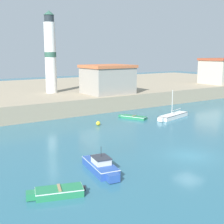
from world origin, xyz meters
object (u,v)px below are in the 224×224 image
at_px(dinghy_green_4, 133,117).
at_px(harbor_shed_near_wharf, 222,71).
at_px(dinghy_green_0, 57,192).
at_px(sailboat_white_2, 173,116).
at_px(motorboat_blue_3, 101,166).
at_px(harbor_shed_mid_row, 108,79).
at_px(lighthouse, 50,54).
at_px(mooring_buoy, 98,123).

distance_m(dinghy_green_4, harbor_shed_near_wharf, 35.97).
xyz_separation_m(dinghy_green_0, sailboat_white_2, (25.27, 14.39, 0.05)).
xyz_separation_m(motorboat_blue_3, harbor_shed_mid_row, (17.26, 25.61, 4.65)).
height_order(dinghy_green_0, lighthouse, lighthouse).
distance_m(sailboat_white_2, harbor_shed_mid_row, 14.59).
height_order(dinghy_green_4, lighthouse, lighthouse).
xyz_separation_m(sailboat_white_2, lighthouse, (-11.07, 19.89, 9.25)).
height_order(dinghy_green_4, harbor_shed_near_wharf, harbor_shed_near_wharf).
relative_size(mooring_buoy, harbor_shed_mid_row, 0.07).
bearing_deg(mooring_buoy, sailboat_white_2, -10.68).
relative_size(dinghy_green_0, lighthouse, 0.28).
relative_size(lighthouse, harbor_shed_near_wharf, 1.60).
bearing_deg(lighthouse, harbor_shed_mid_row, -38.86).
xyz_separation_m(motorboat_blue_3, mooring_buoy, (8.46, 14.41, -0.18)).
bearing_deg(lighthouse, harbor_shed_near_wharf, -8.98).
bearing_deg(harbor_shed_near_wharf, motorboat_blue_3, -152.41).
relative_size(dinghy_green_0, mooring_buoy, 6.90).
height_order(dinghy_green_0, sailboat_white_2, sailboat_white_2).
bearing_deg(mooring_buoy, lighthouse, 87.38).
relative_size(lighthouse, harbor_shed_mid_row, 1.74).
distance_m(dinghy_green_4, lighthouse, 20.06).
xyz_separation_m(dinghy_green_0, dinghy_green_4, (20.18, 17.58, -0.08)).
xyz_separation_m(sailboat_white_2, harbor_shed_near_wharf, (28.93, 13.57, 5.19)).
bearing_deg(harbor_shed_near_wharf, lighthouse, 171.02).
xyz_separation_m(dinghy_green_0, mooring_buoy, (13.39, 16.63, -0.01)).
bearing_deg(dinghy_green_0, sailboat_white_2, 29.65).
bearing_deg(harbor_shed_mid_row, dinghy_green_4, -101.18).
distance_m(dinghy_green_4, harbor_shed_mid_row, 11.55).
relative_size(motorboat_blue_3, harbor_shed_mid_row, 0.65).
relative_size(dinghy_green_0, sailboat_white_2, 0.59).
height_order(lighthouse, harbor_shed_mid_row, lighthouse).
relative_size(dinghy_green_0, harbor_shed_mid_row, 0.49).
relative_size(dinghy_green_0, dinghy_green_4, 0.91).
xyz_separation_m(sailboat_white_2, dinghy_green_4, (-5.09, 3.19, -0.13)).
relative_size(sailboat_white_2, motorboat_blue_3, 1.29).
bearing_deg(motorboat_blue_3, harbor_shed_mid_row, 56.02).
height_order(dinghy_green_0, mooring_buoy, dinghy_green_0).
relative_size(sailboat_white_2, lighthouse, 0.48).
height_order(motorboat_blue_3, lighthouse, lighthouse).
bearing_deg(harbor_shed_mid_row, sailboat_white_2, -77.15).
relative_size(dinghy_green_0, motorboat_blue_3, 0.76).
height_order(sailboat_white_2, lighthouse, lighthouse).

